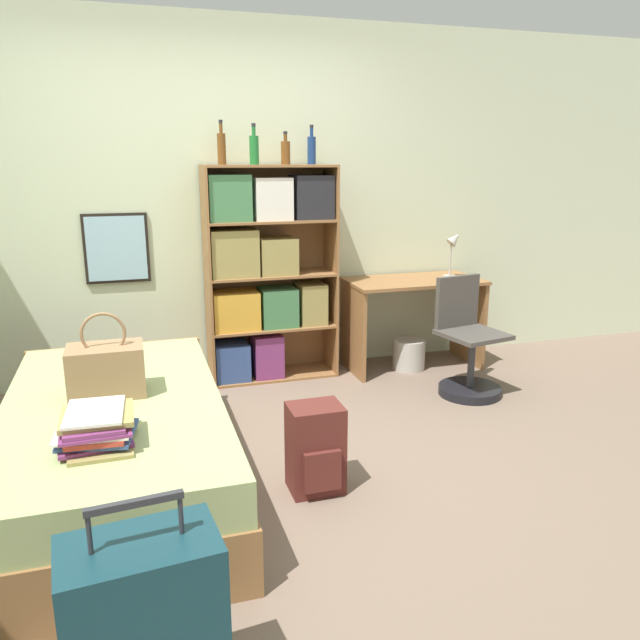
# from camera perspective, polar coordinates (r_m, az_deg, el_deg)

# --- Properties ---
(ground_plane) EXTENTS (14.00, 14.00, 0.00)m
(ground_plane) POSITION_cam_1_polar(r_m,az_deg,el_deg) (3.45, -6.44, -13.54)
(ground_plane) COLOR #756051
(wall_back) EXTENTS (10.00, 0.09, 2.60)m
(wall_back) POSITION_cam_1_polar(r_m,az_deg,el_deg) (4.70, -10.82, 10.39)
(wall_back) COLOR beige
(wall_back) RESTS_ON ground_plane
(bed) EXTENTS (1.05, 2.00, 0.48)m
(bed) POSITION_cam_1_polar(r_m,az_deg,el_deg) (3.32, -18.09, -10.77)
(bed) COLOR olive
(bed) RESTS_ON ground_plane
(handbag) EXTENTS (0.36, 0.23, 0.42)m
(handbag) POSITION_cam_1_polar(r_m,az_deg,el_deg) (3.25, -18.95, -4.29)
(handbag) COLOR #93704C
(handbag) RESTS_ON bed
(book_stack_on_bed) EXTENTS (0.34, 0.39, 0.14)m
(book_stack_on_bed) POSITION_cam_1_polar(r_m,az_deg,el_deg) (2.74, -19.75, -9.23)
(book_stack_on_bed) COLOR #99894C
(book_stack_on_bed) RESTS_ON bed
(suitcase) EXTENTS (0.46, 0.31, 0.75)m
(suitcase) POSITION_cam_1_polar(r_m,az_deg,el_deg) (2.03, -15.64, -26.24)
(suitcase) COLOR #143842
(suitcase) RESTS_ON ground_plane
(bookcase) EXTENTS (0.95, 0.34, 1.58)m
(bookcase) POSITION_cam_1_polar(r_m,az_deg,el_deg) (4.60, -5.19, 4.50)
(bookcase) COLOR olive
(bookcase) RESTS_ON ground_plane
(bottle_green) EXTENTS (0.06, 0.06, 0.30)m
(bottle_green) POSITION_cam_1_polar(r_m,az_deg,el_deg) (4.54, -8.99, 15.31)
(bottle_green) COLOR brown
(bottle_green) RESTS_ON bookcase
(bottle_brown) EXTENTS (0.07, 0.07, 0.28)m
(bottle_brown) POSITION_cam_1_polar(r_m,az_deg,el_deg) (4.51, -6.05, 15.30)
(bottle_brown) COLOR #1E6B2D
(bottle_brown) RESTS_ON bookcase
(bottle_clear) EXTENTS (0.07, 0.07, 0.23)m
(bottle_clear) POSITION_cam_1_polar(r_m,az_deg,el_deg) (4.59, -3.17, 15.10)
(bottle_clear) COLOR brown
(bottle_clear) RESTS_ON bookcase
(bottle_blue) EXTENTS (0.06, 0.06, 0.28)m
(bottle_blue) POSITION_cam_1_polar(r_m,az_deg,el_deg) (4.68, -0.77, 15.34)
(bottle_blue) COLOR navy
(bottle_blue) RESTS_ON bookcase
(desk) EXTENTS (1.04, 0.55, 0.71)m
(desk) POSITION_cam_1_polar(r_m,az_deg,el_deg) (4.95, 8.49, 1.16)
(desk) COLOR olive
(desk) RESTS_ON ground_plane
(desk_lamp) EXTENTS (0.15, 0.10, 0.37)m
(desk_lamp) POSITION_cam_1_polar(r_m,az_deg,el_deg) (5.01, 12.12, 6.60)
(desk_lamp) COLOR #ADA89E
(desk_lamp) RESTS_ON desk
(desk_chair) EXTENTS (0.47, 0.47, 0.82)m
(desk_chair) POSITION_cam_1_polar(r_m,az_deg,el_deg) (4.51, 13.33, -3.29)
(desk_chair) COLOR black
(desk_chair) RESTS_ON ground_plane
(backpack) EXTENTS (0.26, 0.24, 0.45)m
(backpack) POSITION_cam_1_polar(r_m,az_deg,el_deg) (3.16, -0.40, -11.71)
(backpack) COLOR #56231E
(backpack) RESTS_ON ground_plane
(waste_bin) EXTENTS (0.25, 0.25, 0.24)m
(waste_bin) POSITION_cam_1_polar(r_m,az_deg,el_deg) (4.98, 8.12, -3.12)
(waste_bin) COLOR #B7B2A8
(waste_bin) RESTS_ON ground_plane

